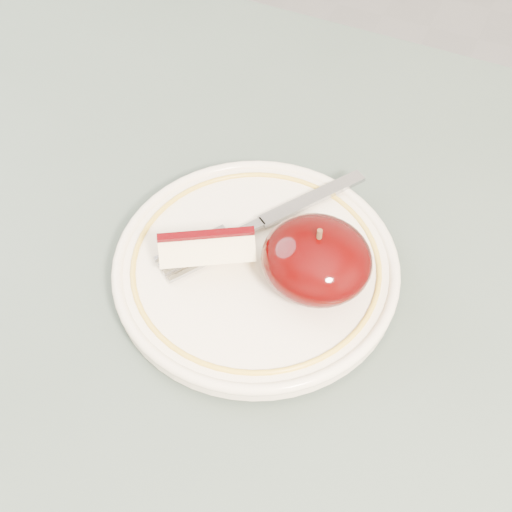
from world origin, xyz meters
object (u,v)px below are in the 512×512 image
at_px(apple_half, 317,260).
at_px(fork, 260,223).
at_px(table, 222,438).
at_px(plate, 256,267).

xyz_separation_m(apple_half, fork, (-0.06, 0.03, -0.02)).
height_order(apple_half, fork, apple_half).
xyz_separation_m(table, fork, (-0.03, 0.14, 0.11)).
bearing_deg(table, apple_half, 72.89).
bearing_deg(apple_half, fork, 152.10).
relative_size(table, plate, 4.01).
relative_size(plate, apple_half, 2.70).
bearing_deg(plate, fork, 108.62).
bearing_deg(plate, table, -81.70).
relative_size(apple_half, fork, 0.49).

